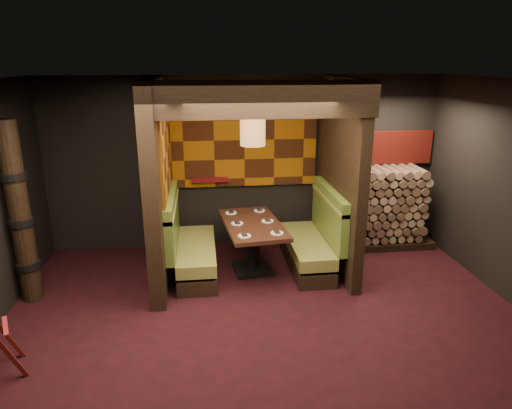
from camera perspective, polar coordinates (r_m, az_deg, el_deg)
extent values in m
cube|color=black|center=(5.67, 1.63, -15.31)|extent=(6.50, 5.50, 0.02)
cube|color=black|center=(4.76, 1.94, 15.06)|extent=(6.50, 5.50, 0.02)
cube|color=black|center=(7.68, -1.31, 5.25)|extent=(6.50, 0.02, 2.85)
cube|color=black|center=(2.65, 11.38, -21.32)|extent=(6.50, 0.02, 2.85)
cube|color=black|center=(6.59, -12.12, 2.77)|extent=(0.20, 2.20, 2.85)
cube|color=black|center=(6.91, 10.37, 3.57)|extent=(0.15, 2.10, 2.85)
cube|color=black|center=(5.46, 0.51, 12.99)|extent=(2.85, 0.18, 0.44)
cube|color=#8C4E08|center=(7.55, -1.49, 8.10)|extent=(2.40, 0.06, 1.55)
cube|color=#8C4E08|center=(6.66, -11.20, 6.73)|extent=(0.04, 1.85, 1.45)
cube|color=#600F15|center=(7.59, -5.74, 3.13)|extent=(0.60, 0.12, 0.07)
cube|color=black|center=(7.01, -7.36, -7.51)|extent=(0.55, 1.60, 0.22)
cube|color=olive|center=(6.91, -7.44, -5.63)|extent=(0.55, 1.60, 0.18)
cube|color=#4D671F|center=(6.78, -10.41, -2.70)|extent=(0.12, 1.60, 0.78)
cube|color=olive|center=(6.67, -10.57, 0.13)|extent=(0.15, 1.60, 0.06)
cube|color=black|center=(7.18, 6.26, -6.84)|extent=(0.55, 1.60, 0.22)
cube|color=olive|center=(7.08, 6.33, -5.00)|extent=(0.55, 1.60, 0.18)
cube|color=#4D671F|center=(7.02, 9.10, -1.90)|extent=(0.12, 1.60, 0.78)
cube|color=olive|center=(6.91, 9.24, 0.83)|extent=(0.15, 1.60, 0.06)
cube|color=black|center=(7.03, -0.42, -8.01)|extent=(0.61, 0.61, 0.06)
cylinder|color=black|center=(6.89, -0.43, -5.55)|extent=(0.20, 0.20, 0.72)
cube|color=#3B2015|center=(6.75, -0.44, -2.52)|extent=(0.96, 1.55, 0.06)
cylinder|color=white|center=(6.23, -1.46, -3.94)|extent=(0.18, 0.18, 0.01)
cube|color=black|center=(6.22, -1.46, -3.80)|extent=(0.08, 0.12, 0.02)
cylinder|color=white|center=(6.33, 2.63, -3.57)|extent=(0.18, 0.18, 0.01)
cube|color=black|center=(6.33, 2.63, -3.44)|extent=(0.08, 0.12, 0.02)
cylinder|color=white|center=(6.69, -2.36, -2.39)|extent=(0.18, 0.18, 0.01)
cube|color=black|center=(6.69, -2.37, -2.26)|extent=(0.08, 0.12, 0.02)
cylinder|color=white|center=(6.79, 1.46, -2.08)|extent=(0.18, 0.18, 0.01)
cube|color=black|center=(6.78, 1.46, -1.95)|extent=(0.08, 0.12, 0.02)
cylinder|color=white|center=(7.16, -3.15, -1.04)|extent=(0.18, 0.18, 0.01)
cube|color=black|center=(7.15, -3.15, -0.92)|extent=(0.08, 0.12, 0.02)
cylinder|color=white|center=(7.25, 0.44, -0.77)|extent=(0.18, 0.18, 0.01)
cube|color=black|center=(7.24, 0.44, -0.65)|extent=(0.08, 0.12, 0.02)
cylinder|color=#A96938|center=(6.35, -0.41, 9.40)|extent=(0.35, 0.35, 0.45)
sphere|color=#FFC672|center=(6.35, -0.41, 9.40)|extent=(0.18, 0.18, 0.18)
cylinder|color=black|center=(6.30, -0.42, 13.51)|extent=(0.02, 0.02, 0.46)
cube|color=#440F0B|center=(5.34, -28.35, -16.30)|extent=(0.28, 0.15, 0.64)
cube|color=#440F0B|center=(5.66, -28.59, -14.33)|extent=(0.28, 0.15, 0.64)
cube|color=maroon|center=(5.38, -28.85, -13.14)|extent=(0.20, 0.38, 0.01)
cylinder|color=black|center=(6.52, -27.42, -1.09)|extent=(0.26, 0.26, 2.40)
cylinder|color=black|center=(6.76, -26.58, -6.72)|extent=(0.31, 0.31, 0.09)
cylinder|color=black|center=(6.55, -27.30, -1.92)|extent=(0.31, 0.31, 0.09)
cylinder|color=black|center=(6.40, -28.05, 3.16)|extent=(0.31, 0.31, 0.09)
cube|color=black|center=(8.24, 15.12, -4.44)|extent=(1.73, 0.70, 0.12)
cube|color=brown|center=(8.01, 15.51, 0.08)|extent=(1.73, 0.70, 1.24)
cube|color=maroon|center=(8.10, 15.16, 6.87)|extent=(1.83, 0.10, 0.56)
cube|color=black|center=(7.18, 10.46, 4.09)|extent=(0.08, 0.08, 2.85)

